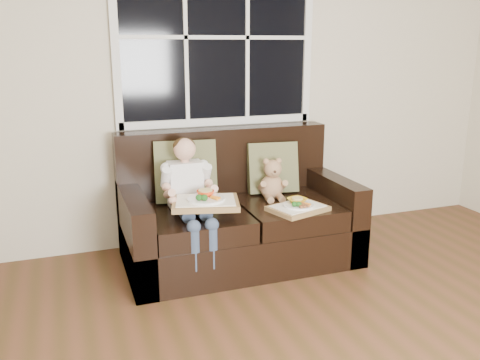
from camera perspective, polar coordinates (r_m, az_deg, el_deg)
name	(u,v)px	position (r m, az deg, el deg)	size (l,w,h in m)	color
window_back	(217,37)	(4.10, -2.64, 15.71)	(1.62, 0.04, 1.37)	black
loveseat	(236,219)	(3.88, -0.40, -4.41)	(1.70, 0.92, 0.96)	black
pillow_left	(185,171)	(3.82, -6.15, 0.99)	(0.48, 0.27, 0.47)	#64643E
pillow_right	(272,168)	(4.04, 3.67, 1.39)	(0.42, 0.23, 0.41)	#64643E
child	(189,188)	(3.57, -5.79, -0.85)	(0.35, 0.58, 0.79)	white
teddy_bear	(272,182)	(3.90, 3.65, -0.19)	(0.21, 0.26, 0.33)	tan
tray_left	(206,201)	(3.43, -3.90, -2.41)	(0.51, 0.44, 0.10)	#977044
tray_right	(298,207)	(3.64, 6.51, -3.01)	(0.45, 0.39, 0.09)	#977044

